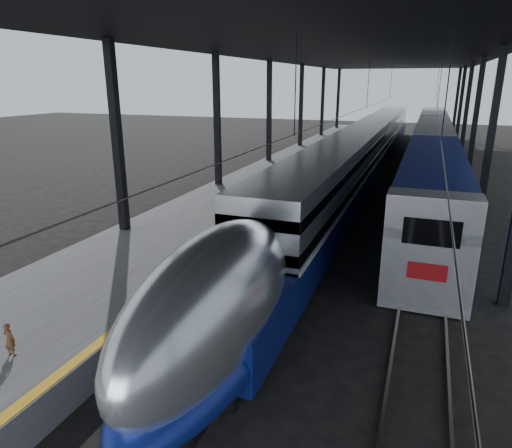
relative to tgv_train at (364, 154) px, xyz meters
The scene contains 8 objects.
ground 25.65m from the tgv_train, 94.48° to the right, with size 160.00×160.00×0.00m, color black.
platform 7.90m from the tgv_train, 134.98° to the right, with size 6.00×80.00×1.00m, color #4C4C4F.
yellow_strip 6.19m from the tgv_train, 116.13° to the right, with size 0.30×80.00×0.01m, color gold.
rails 6.31m from the tgv_train, 65.57° to the right, with size 6.52×80.00×0.16m.
canopy 9.09m from the tgv_train, 91.04° to the right, with size 18.00×75.00×9.47m.
tgv_train is the anchor object (origin of this frame).
second_train 7.06m from the tgv_train, 44.88° to the left, with size 2.88×56.05×3.97m.
child 30.15m from the tgv_train, 98.26° to the right, with size 0.32×0.21×0.87m, color #4E2F1A.
Camera 1 is at (6.57, -11.26, 7.35)m, focal length 32.00 mm.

